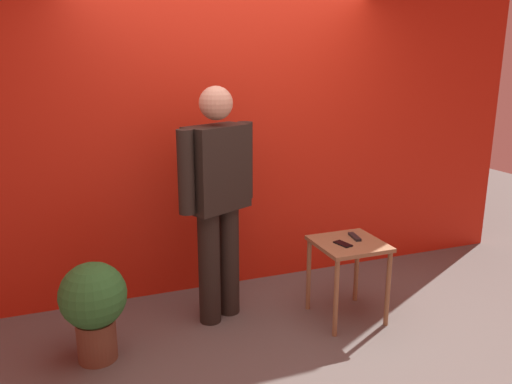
{
  "coord_description": "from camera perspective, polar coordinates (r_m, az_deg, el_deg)",
  "views": [
    {
      "loc": [
        -1.29,
        -2.84,
        1.96
      ],
      "look_at": [
        -0.02,
        0.55,
        1.01
      ],
      "focal_mm": 35.55,
      "sensor_mm": 36.0,
      "label": 1
    }
  ],
  "objects": [
    {
      "name": "back_wall_red",
      "position": [
        4.32,
        -3.17,
        10.04
      ],
      "size": [
        5.75,
        0.12,
        3.22
      ],
      "primitive_type": "cube",
      "color": "red",
      "rests_on": "ground_plane"
    },
    {
      "name": "standing_person",
      "position": [
        3.75,
        -4.34,
        -0.2
      ],
      "size": [
        0.68,
        0.42,
        1.78
      ],
      "color": "black",
      "rests_on": "ground_plane"
    },
    {
      "name": "tv_remote",
      "position": [
        4.0,
        11.03,
        -4.95
      ],
      "size": [
        0.07,
        0.17,
        0.02
      ],
      "primitive_type": "cube",
      "rotation": [
        0.0,
        0.0,
        -0.16
      ],
      "color": "black",
      "rests_on": "side_table"
    },
    {
      "name": "ground_plane",
      "position": [
        3.69,
        3.39,
        -17.43
      ],
      "size": [
        12.0,
        12.0,
        0.0
      ],
      "primitive_type": "plane",
      "color": "#59544F"
    },
    {
      "name": "side_table",
      "position": [
        3.95,
        10.35,
        -6.98
      ],
      "size": [
        0.5,
        0.5,
        0.62
      ],
      "color": "olive",
      "rests_on": "ground_plane"
    },
    {
      "name": "potted_plant",
      "position": [
        3.57,
        -17.8,
        -11.86
      ],
      "size": [
        0.44,
        0.44,
        0.69
      ],
      "color": "brown",
      "rests_on": "ground_plane"
    },
    {
      "name": "cell_phone",
      "position": [
        3.84,
        9.75,
        -5.77
      ],
      "size": [
        0.1,
        0.16,
        0.01
      ],
      "primitive_type": "cube",
      "rotation": [
        0.0,
        0.0,
        0.23
      ],
      "color": "black",
      "rests_on": "side_table"
    }
  ]
}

